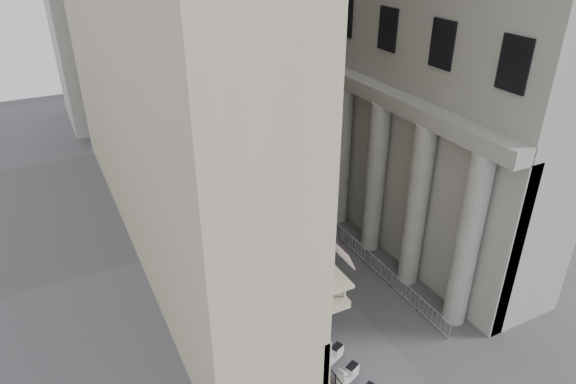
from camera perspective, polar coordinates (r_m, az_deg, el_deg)
name	(u,v)px	position (r m, az deg, el deg)	size (l,w,h in m)	color
iron_fence	(230,248)	(34.83, -6.50, -6.24)	(0.30, 28.00, 1.40)	black
blue_awning	(288,176)	(44.09, 0.02, 1.76)	(1.60, 3.00, 3.00)	navy
scooter_1	(347,384)	(26.16, 6.62, -20.43)	(0.56, 1.40, 1.50)	silver
scooter_2	(332,364)	(26.92, 4.95, -18.52)	(0.56, 1.40, 1.50)	silver
scooter_3	(319,346)	(27.74, 3.42, -16.71)	(0.56, 1.40, 1.50)	silver
scooter_4	(306,329)	(28.59, 2.00, -15.00)	(0.56, 1.40, 1.50)	silver
scooter_5	(294,314)	(29.49, 0.68, -13.38)	(0.56, 1.40, 1.50)	silver
scooter_6	(283,299)	(30.42, -0.53, -11.85)	(0.56, 1.40, 1.50)	silver
scooter_7	(273,286)	(31.39, -1.67, -10.40)	(0.56, 1.40, 1.50)	silver
scooter_8	(264,274)	(32.38, -2.72, -9.05)	(0.56, 1.40, 1.50)	silver
scooter_9	(255,262)	(33.41, -3.70, -7.77)	(0.56, 1.40, 1.50)	silver
scooter_10	(247,251)	(34.45, -4.62, -6.56)	(0.56, 1.40, 1.50)	silver
scooter_11	(239,241)	(35.52, -5.48, -5.43)	(0.56, 1.40, 1.50)	silver
scooter_12	(232,231)	(36.61, -6.29, -4.36)	(0.56, 1.40, 1.50)	silver
scooter_13	(225,222)	(37.72, -7.05, -3.36)	(0.56, 1.40, 1.50)	silver
barrier_0	(433,326)	(29.84, 15.80, -14.11)	(0.60, 2.40, 1.10)	#B5B8BE
barrier_1	(404,299)	(31.20, 12.76, -11.51)	(0.60, 2.40, 1.10)	#B5B8BE
barrier_2	(379,275)	(32.69, 10.04, -9.11)	(0.60, 2.40, 1.10)	#B5B8BE
barrier_3	(356,255)	(34.30, 7.60, -6.91)	(0.60, 2.40, 1.10)	#B5B8BE
barrier_4	(336,236)	(36.02, 5.40, -4.91)	(0.60, 2.40, 1.10)	#B5B8BE
barrier_5	(319,220)	(37.82, 3.41, -3.09)	(0.60, 2.40, 1.10)	#B5B8BE
barrier_6	(302,205)	(39.70, 1.62, -1.43)	(0.60, 2.40, 1.10)	#B5B8BE
security_tent	(222,159)	(41.53, -7.33, 3.62)	(3.70, 3.70, 3.01)	silver
street_lamp	(248,168)	(33.97, -4.45, 2.64)	(2.56, 1.24, 8.37)	gray
info_kiosk	(218,206)	(38.24, -7.82, -1.51)	(0.49, 0.80, 1.63)	black
pedestrian_a	(258,184)	(40.93, -3.39, 0.91)	(0.65, 0.43, 1.78)	#0E1238
pedestrian_b	(271,176)	(41.98, -1.91, 1.80)	(0.95, 0.74, 1.95)	black
pedestrian_c	(192,139)	(50.57, -10.63, 5.79)	(0.77, 0.50, 1.57)	black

